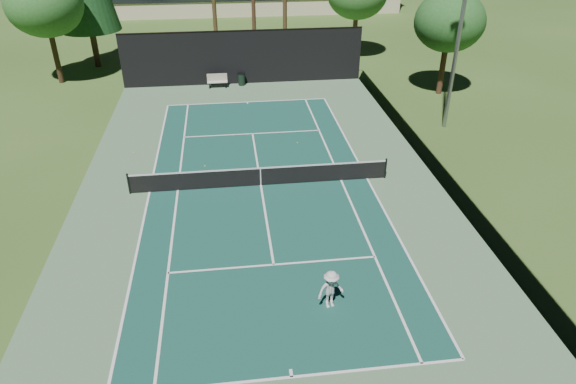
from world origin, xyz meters
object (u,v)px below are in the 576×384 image
object	(u,v)px
tennis_net	(261,176)
park_bench	(217,80)
tennis_ball_d	(134,153)
trash_bin	(242,79)
tennis_ball_c	(297,143)
player	(331,289)
tennis_ball_b	(205,166)

from	to	relation	value
tennis_net	park_bench	distance (m)	15.46
tennis_ball_d	trash_bin	size ratio (longest dim) A/B	0.08
tennis_ball_c	park_bench	xyz separation A→B (m)	(-4.57, 10.60, 0.51)
tennis_ball_d	player	bearing A→B (deg)	-57.59
tennis_ball_d	park_bench	xyz separation A→B (m)	(4.78, 10.75, 0.51)
tennis_ball_b	tennis_ball_c	xyz separation A→B (m)	(5.35, 2.29, 0.00)
tennis_ball_b	trash_bin	bearing A→B (deg)	78.79
player	park_bench	xyz separation A→B (m)	(-3.81, 24.28, -0.22)
tennis_ball_c	park_bench	size ratio (longest dim) A/B	0.05
tennis_net	tennis_ball_c	world-z (taller)	tennis_net
tennis_ball_c	tennis_ball_d	world-z (taller)	same
tennis_net	tennis_ball_b	distance (m)	3.77
player	tennis_ball_d	size ratio (longest dim) A/B	21.42
park_bench	trash_bin	size ratio (longest dim) A/B	1.59
tennis_net	tennis_ball_c	xyz separation A→B (m)	(2.52, 4.73, -0.52)
tennis_net	tennis_ball_d	distance (m)	8.23
tennis_ball_d	trash_bin	bearing A→B (deg)	59.07
player	tennis_ball_d	world-z (taller)	player
tennis_ball_b	tennis_ball_c	bearing A→B (deg)	23.20
tennis_ball_b	trash_bin	world-z (taller)	trash_bin
tennis_net	park_bench	xyz separation A→B (m)	(-2.04, 15.32, -0.01)
park_bench	tennis_ball_d	bearing A→B (deg)	-113.98
player	tennis_ball_b	distance (m)	12.30
park_bench	trash_bin	distance (m)	1.85
player	tennis_ball_b	size ratio (longest dim) A/B	22.09
tennis_net	player	distance (m)	9.13
tennis_net	trash_bin	bearing A→B (deg)	90.79
trash_bin	tennis_net	bearing A→B (deg)	-89.21
tennis_ball_c	park_bench	world-z (taller)	park_bench
tennis_ball_b	park_bench	size ratio (longest dim) A/B	0.05
tennis_net	tennis_ball_c	bearing A→B (deg)	61.91
tennis_net	player	xyz separation A→B (m)	(1.76, -8.96, 0.21)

